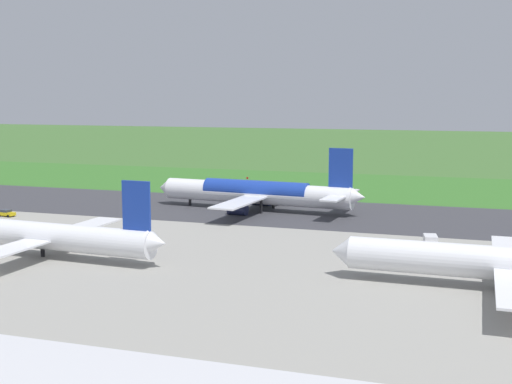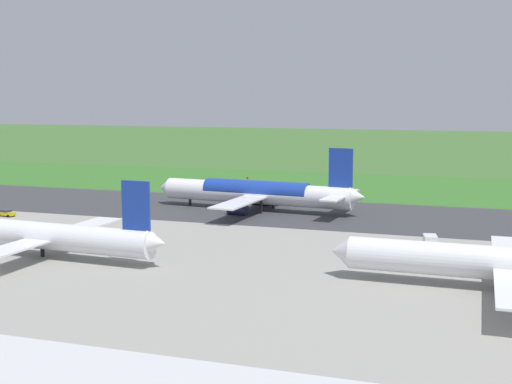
{
  "view_description": "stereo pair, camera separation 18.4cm",
  "coord_description": "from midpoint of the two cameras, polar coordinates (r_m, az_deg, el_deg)",
  "views": [
    {
      "loc": [
        -57.18,
        151.69,
        27.62
      ],
      "look_at": [
        -8.8,
        0.0,
        4.5
      ],
      "focal_mm": 46.52,
      "sensor_mm": 36.0,
      "label": 1
    },
    {
      "loc": [
        -57.36,
        151.63,
        27.62
      ],
      "look_at": [
        -8.8,
        0.0,
        4.5
      ],
      "focal_mm": 46.52,
      "sensor_mm": 36.0,
      "label": 2
    }
  ],
  "objects": [
    {
      "name": "service_truck_baggage",
      "position": [
        123.71,
        14.76,
        -4.25
      ],
      "size": [
        3.13,
        6.08,
        2.65
      ],
      "color": "silver",
      "rests_on": "ground"
    },
    {
      "name": "no_stopping_sign",
      "position": [
        207.67,
        -0.78,
        1.03
      ],
      "size": [
        0.6,
        0.1,
        2.46
      ],
      "color": "slate",
      "rests_on": "ground"
    },
    {
      "name": "grass_verge_foreground",
      "position": [
        204.69,
        1.28,
        0.51
      ],
      "size": [
        600.0,
        80.0,
        0.04
      ],
      "primitive_type": "cube",
      "color": "#346B27",
      "rests_on": "ground"
    },
    {
      "name": "airliner_parked_near",
      "position": [
        101.23,
        20.94,
        -5.75
      ],
      "size": [
        50.93,
        41.57,
        14.89
      ],
      "color": "white",
      "rests_on": "ground"
    },
    {
      "name": "service_car_followme",
      "position": [
        163.63,
        -20.71,
        -1.7
      ],
      "size": [
        4.41,
        2.38,
        1.62
      ],
      "color": "gold",
      "rests_on": "ground"
    },
    {
      "name": "airliner_main",
      "position": [
        160.76,
        0.09,
        -0.06
      ],
      "size": [
        54.15,
        44.36,
        15.88
      ],
      "color": "white",
      "rests_on": "ground"
    },
    {
      "name": "apron_concrete",
      "position": [
        110.66,
        -14.24,
        -6.44
      ],
      "size": [
        440.0,
        110.0,
        0.05
      ],
      "primitive_type": "cube",
      "color": "gray",
      "rests_on": "ground"
    },
    {
      "name": "ground_plane",
      "position": [
        164.45,
        -2.96,
        -1.42
      ],
      "size": [
        800.0,
        800.0,
        0.0
      ],
      "primitive_type": "plane",
      "color": "#3D662D"
    },
    {
      "name": "traffic_cone_orange",
      "position": [
        208.55,
        -1.6,
        0.72
      ],
      "size": [
        0.4,
        0.4,
        0.55
      ],
      "primitive_type": "cone",
      "color": "orange",
      "rests_on": "ground"
    },
    {
      "name": "airliner_parked_mid",
      "position": [
        120.12,
        -17.87,
        -3.55
      ],
      "size": [
        48.5,
        39.66,
        14.16
      ],
      "color": "white",
      "rests_on": "ground"
    },
    {
      "name": "runway_asphalt",
      "position": [
        164.45,
        -2.96,
        -1.41
      ],
      "size": [
        600.0,
        38.98,
        0.06
      ],
      "primitive_type": "cube",
      "color": "#38383D",
      "rests_on": "ground"
    }
  ]
}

